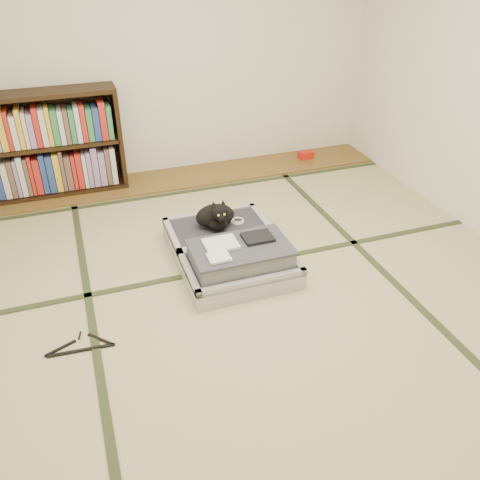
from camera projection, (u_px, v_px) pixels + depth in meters
name	position (u px, v px, depth m)	size (l,w,h in m)	color
floor	(250.00, 300.00, 3.32)	(4.50, 4.50, 0.00)	#C8B485
wood_strip	(179.00, 178.00, 4.92)	(4.00, 0.50, 0.02)	brown
red_item	(306.00, 155.00, 5.31)	(0.15, 0.09, 0.07)	red
room_shell	(254.00, 71.00, 2.55)	(4.50, 4.50, 4.50)	white
tatami_borders	(227.00, 260.00, 3.71)	(4.00, 4.50, 0.01)	#2D381E
bookcase	(45.00, 147.00, 4.42)	(1.31, 0.30, 0.92)	black
suitcase	(231.00, 252.00, 3.62)	(0.76, 1.01, 0.30)	#A0A0A4
cat	(216.00, 216.00, 3.78)	(0.34, 0.34, 0.27)	black
cable_coil	(238.00, 221.00, 3.90)	(0.10, 0.10, 0.03)	white
hanger	(81.00, 347.00, 2.94)	(0.39, 0.19, 0.01)	black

